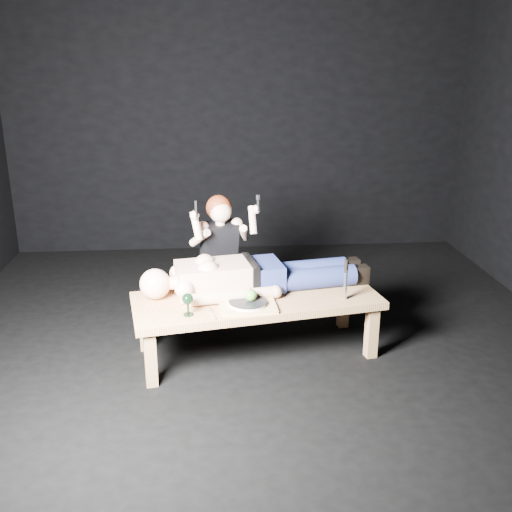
% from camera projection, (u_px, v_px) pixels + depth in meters
% --- Properties ---
extents(ground, '(5.00, 5.00, 0.00)m').
position_uv_depth(ground, '(256.00, 346.00, 4.53)').
color(ground, black).
rests_on(ground, ground).
extents(back_wall, '(5.00, 0.00, 5.00)m').
position_uv_depth(back_wall, '(238.00, 116.00, 6.40)').
color(back_wall, black).
rests_on(back_wall, ground).
extents(table, '(1.87, 0.96, 0.45)m').
position_uv_depth(table, '(257.00, 325.00, 4.36)').
color(table, tan).
rests_on(table, ground).
extents(lying_man, '(1.98, 0.90, 0.28)m').
position_uv_depth(lying_man, '(259.00, 271.00, 4.40)').
color(lying_man, '#D5A98D').
rests_on(lying_man, table).
extents(kneeling_woman, '(0.77, 0.82, 1.12)m').
position_uv_depth(kneeling_woman, '(217.00, 257.00, 4.80)').
color(kneeling_woman, black).
rests_on(kneeling_woman, ground).
extents(serving_tray, '(0.40, 0.30, 0.02)m').
position_uv_depth(serving_tray, '(248.00, 306.00, 4.11)').
color(serving_tray, tan).
rests_on(serving_tray, table).
extents(plate, '(0.27, 0.27, 0.02)m').
position_uv_depth(plate, '(248.00, 303.00, 4.10)').
color(plate, white).
rests_on(plate, serving_tray).
extents(apple, '(0.08, 0.08, 0.08)m').
position_uv_depth(apple, '(251.00, 295.00, 4.10)').
color(apple, '#5A9528').
rests_on(apple, plate).
extents(goblet, '(0.09, 0.09, 0.16)m').
position_uv_depth(goblet, '(188.00, 304.00, 3.96)').
color(goblet, black).
rests_on(goblet, table).
extents(fork_flat, '(0.05, 0.19, 0.01)m').
position_uv_depth(fork_flat, '(212.00, 314.00, 4.00)').
color(fork_flat, '#B2B2B7').
rests_on(fork_flat, table).
extents(knife_flat, '(0.05, 0.19, 0.01)m').
position_uv_depth(knife_flat, '(267.00, 308.00, 4.10)').
color(knife_flat, '#B2B2B7').
rests_on(knife_flat, table).
extents(spoon_flat, '(0.15, 0.14, 0.01)m').
position_uv_depth(spoon_flat, '(257.00, 302.00, 4.19)').
color(spoon_flat, '#B2B2B7').
rests_on(spoon_flat, table).
extents(carving_knife, '(0.05, 0.05, 0.30)m').
position_uv_depth(carving_knife, '(346.00, 280.00, 4.21)').
color(carving_knife, '#B2B2B7').
rests_on(carving_knife, table).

